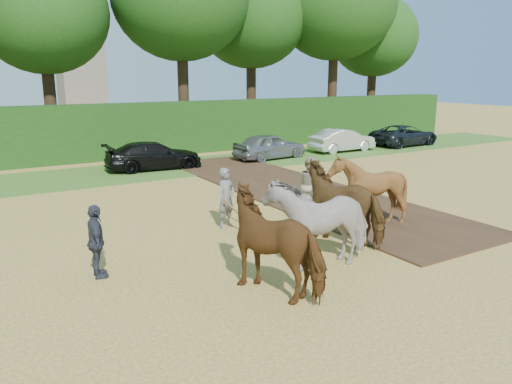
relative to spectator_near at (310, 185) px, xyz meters
name	(u,v)px	position (x,y,z in m)	size (l,w,h in m)	color
ground	(397,245)	(0.07, -3.85, -0.96)	(120.00, 120.00, 0.00)	gold
earth_strip	(294,189)	(1.57, 3.15, -0.94)	(4.50, 17.00, 0.05)	#472D1C
grass_verge	(190,166)	(0.07, 10.15, -0.95)	(50.00, 5.00, 0.03)	#38601E
hedgerow	(157,129)	(0.07, 14.65, 0.54)	(46.00, 1.60, 3.00)	#14380F
spectator_near	(310,185)	(0.00, 0.00, 0.00)	(0.93, 0.73, 1.92)	#C0B897
spectator_far	(96,242)	(-7.51, -1.86, -0.10)	(1.01, 0.42, 1.73)	#292C37
plough_team	(329,210)	(-1.80, -3.16, 0.14)	(7.32, 6.35, 2.21)	#5E3017
parked_cars	(252,148)	(3.70, 10.08, -0.27)	(36.18, 2.79, 1.44)	#ACB0B3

